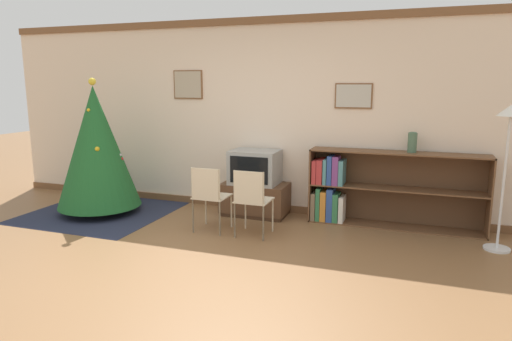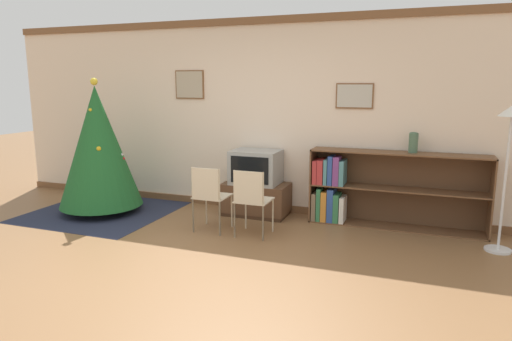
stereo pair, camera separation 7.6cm
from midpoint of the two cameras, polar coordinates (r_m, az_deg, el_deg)
ground_plane at (r=4.61m, az=-9.32°, el=-12.48°), size 24.00×24.00×0.00m
wall_back at (r=6.47m, az=0.76°, el=6.77°), size 8.55×0.11×2.70m
area_rug at (r=6.91m, az=-19.12°, el=-4.95°), size 1.90×1.84×0.01m
christmas_tree at (r=6.72m, az=-19.62°, el=2.78°), size 1.14×1.14×1.88m
tv_console at (r=6.37m, az=-0.46°, el=-3.58°), size 0.90×0.51×0.45m
television at (r=6.27m, az=-0.47°, el=0.43°), size 0.65×0.50×0.46m
folding_chair_left at (r=5.61m, az=-6.27°, el=-3.03°), size 0.40×0.40×0.82m
folding_chair_right at (r=5.40m, az=-0.97°, el=-3.53°), size 0.40×0.40×0.82m
bookshelf at (r=6.07m, az=12.95°, el=-2.32°), size 2.17×0.36×0.97m
vase at (r=5.95m, az=18.61°, el=3.38°), size 0.11×0.11×0.25m
standing_lamp at (r=5.50m, az=28.64°, el=3.39°), size 0.28×0.28×1.60m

